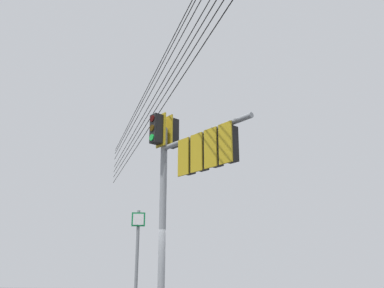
{
  "coord_description": "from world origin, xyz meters",
  "views": [
    {
      "loc": [
        11.42,
        3.01,
        1.25
      ],
      "look_at": [
        0.84,
        0.73,
        4.73
      ],
      "focal_mm": 38.47,
      "sensor_mm": 36.0,
      "label": 1
    }
  ],
  "objects": [
    {
      "name": "route_sign_primary",
      "position": [
        2.73,
        -0.07,
        1.54
      ],
      "size": [
        0.13,
        0.29,
        2.63
      ],
      "color": "slate",
      "rests_on": "ground"
    },
    {
      "name": "signal_mast_assembly",
      "position": [
        0.68,
        0.5,
        4.26
      ],
      "size": [
        2.67,
        3.23,
        5.98
      ],
      "color": "gray",
      "rests_on": "ground"
    },
    {
      "name": "overhead_wire_span",
      "position": [
        -0.75,
        -0.78,
        7.32
      ],
      "size": [
        17.45,
        10.39,
        2.28
      ],
      "color": "black"
    }
  ]
}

